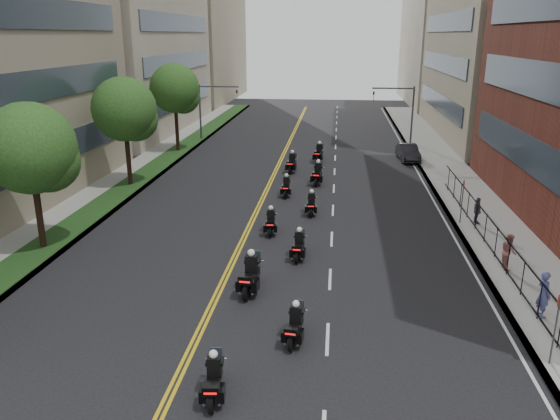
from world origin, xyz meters
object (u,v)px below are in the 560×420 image
Objects in this scene: motorcycle_0 at (214,380)px; motorcycle_3 at (299,246)px; motorcycle_1 at (295,326)px; pedestrian_a at (544,294)px; motorcycle_9 at (319,154)px; parked_sedan at (408,152)px; motorcycle_7 at (318,175)px; pedestrian_b at (509,251)px; motorcycle_4 at (271,223)px; motorcycle_5 at (311,205)px; motorcycle_8 at (292,164)px; motorcycle_2 at (251,276)px; motorcycle_6 at (286,187)px; pedestrian_c at (477,211)px.

motorcycle_0 is 0.99× the size of motorcycle_3.
pedestrian_a is at bearing 21.82° from motorcycle_1.
parked_sedan is at bearing 18.09° from motorcycle_9.
parked_sedan is (7.39, 8.65, -0.02)m from motorcycle_7.
pedestrian_b is (0.00, 4.45, -0.08)m from pedestrian_a.
motorcycle_0 is 11.02m from motorcycle_3.
motorcycle_9 reaches higher than motorcycle_4.
motorcycle_1 is 14.34m from motorcycle_5.
motorcycle_0 is 24.80m from motorcycle_7.
motorcycle_0 is at bearing -95.92° from motorcycle_3.
motorcycle_0 is 28.12m from motorcycle_8.
motorcycle_4 is at bearing 84.21° from motorcycle_0.
motorcycle_4 is 0.50× the size of parked_sedan.
parked_sedan is 2.53× the size of pedestrian_b.
motorcycle_3 is at bearing -66.08° from motorcycle_4.
motorcycle_8 is (-0.05, 21.06, -0.05)m from motorcycle_2.
motorcycle_0 reaches higher than motorcycle_1.
motorcycle_5 is (2.00, 10.68, -0.14)m from motorcycle_2.
parked_sedan is (9.48, 33.36, 0.08)m from motorcycle_0.
motorcycle_6 is 15.15m from parked_sedan.
motorcycle_2 reaches higher than motorcycle_7.
motorcycle_2 reaches higher than motorcycle_5.
pedestrian_b is (9.19, -14.35, 0.26)m from motorcycle_7.
motorcycle_9 is 1.57× the size of pedestrian_c.
pedestrian_a reaches higher than motorcycle_9.
pedestrian_a reaches higher than parked_sedan.
motorcycle_2 is at bearing -100.99° from motorcycle_5.
motorcycle_0 reaches higher than parked_sedan.
motorcycle_7 is at bearing -135.29° from parked_sedan.
motorcycle_0 is 14.20m from motorcycle_4.
pedestrian_b reaches higher than motorcycle_6.
pedestrian_c is (11.37, 9.54, 0.17)m from motorcycle_2.
pedestrian_a is at bearing 178.84° from pedestrian_b.
motorcycle_8 reaches higher than motorcycle_6.
motorcycle_4 reaches higher than motorcycle_1.
motorcycle_2 is 27.96m from parked_sedan.
motorcycle_0 is at bearing -115.68° from motorcycle_1.
motorcycle_1 is 24.82m from motorcycle_8.
motorcycle_3 is 6.86m from motorcycle_5.
pedestrian_b is (11.16, -11.08, 0.37)m from motorcycle_6.
motorcycle_8 is 21.07m from pedestrian_b.
motorcycle_9 reaches higher than parked_sedan.
motorcycle_6 is at bearing 93.74° from motorcycle_2.
motorcycle_7 reaches higher than motorcycle_4.
motorcycle_7 is at bearing 96.58° from motorcycle_1.
motorcycle_5 and motorcycle_6 have the same top height.
motorcycle_6 is (0.12, 21.45, -0.01)m from motorcycle_0.
motorcycle_4 is at bearing -121.19° from parked_sedan.
motorcycle_3 is at bearing 69.80° from motorcycle_2.
motorcycle_4 is 11.96m from pedestrian_b.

